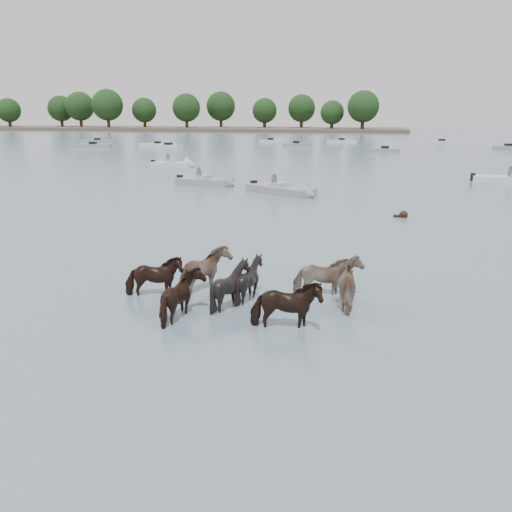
# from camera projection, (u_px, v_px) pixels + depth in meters

# --- Properties ---
(ground) EXTENTS (400.00, 400.00, 0.00)m
(ground) POSITION_uv_depth(u_px,v_px,m) (293.00, 316.00, 13.53)
(ground) COLOR #4A5B6A
(ground) RESTS_ON ground
(shoreline) EXTENTS (160.00, 30.00, 1.00)m
(shoreline) POSITION_uv_depth(u_px,v_px,m) (151.00, 129.00, 169.58)
(shoreline) COLOR #4C4233
(shoreline) RESTS_ON ground
(pony_herd) EXTENTS (7.43, 3.95, 1.48)m
(pony_herd) POSITION_uv_depth(u_px,v_px,m) (248.00, 287.00, 14.29)
(pony_herd) COLOR black
(pony_herd) RESTS_ON ground
(swimming_pony) EXTENTS (0.72, 0.44, 0.44)m
(swimming_pony) POSITION_uv_depth(u_px,v_px,m) (403.00, 215.00, 26.52)
(swimming_pony) COLOR black
(swimming_pony) RESTS_ON ground
(motorboat_a) EXTENTS (4.83, 2.31, 1.92)m
(motorboat_a) POSITION_uv_depth(u_px,v_px,m) (213.00, 182.00, 38.31)
(motorboat_a) COLOR gray
(motorboat_a) RESTS_ON ground
(motorboat_b) EXTENTS (5.40, 4.25, 1.92)m
(motorboat_b) POSITION_uv_depth(u_px,v_px,m) (289.00, 191.00, 33.88)
(motorboat_b) COLOR gray
(motorboat_b) RESTS_ON ground
(motorboat_f) EXTENTS (4.57, 1.76, 1.92)m
(motorboat_f) POSITION_uv_depth(u_px,v_px,m) (179.00, 164.00, 51.81)
(motorboat_f) COLOR silver
(motorboat_f) RESTS_ON ground
(distant_flotilla) EXTENTS (103.10, 25.78, 0.93)m
(distant_flotilla) POSITION_uv_depth(u_px,v_px,m) (365.00, 146.00, 81.55)
(distant_flotilla) COLOR gray
(distant_flotilla) RESTS_ON ground
(treeline) EXTENTS (147.74, 22.66, 12.59)m
(treeline) POSITION_uv_depth(u_px,v_px,m) (143.00, 108.00, 165.87)
(treeline) COLOR #382619
(treeline) RESTS_ON ground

